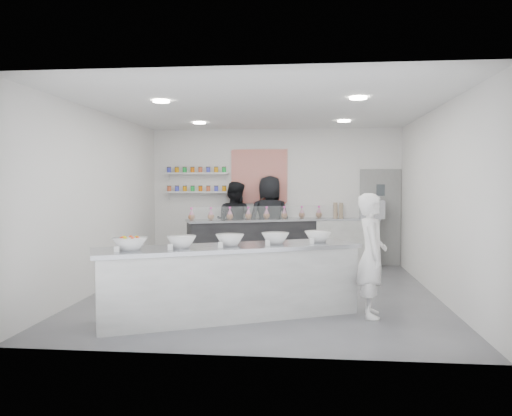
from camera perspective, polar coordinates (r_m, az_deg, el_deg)
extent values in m
plane|color=#515156|center=(8.31, 0.87, -9.67)|extent=(6.00, 6.00, 0.00)
plane|color=white|center=(8.20, 0.89, 11.26)|extent=(6.00, 6.00, 0.00)
plane|color=white|center=(11.11, 2.18, 1.31)|extent=(5.50, 0.00, 5.50)
plane|color=white|center=(8.79, -17.30, 0.76)|extent=(0.00, 6.00, 6.00)
plane|color=white|center=(8.35, 20.04, 0.61)|extent=(0.00, 6.00, 6.00)
cube|color=gray|center=(11.20, 14.00, -1.07)|extent=(0.88, 0.04, 2.10)
cube|color=red|center=(11.11, 0.37, 3.63)|extent=(1.25, 0.03, 1.20)
cube|color=silver|center=(11.25, -6.79, 1.82)|extent=(1.45, 0.22, 0.04)
cube|color=silver|center=(11.25, -6.80, 3.96)|extent=(1.45, 0.22, 0.04)
cylinder|color=white|center=(7.47, -10.78, 11.87)|extent=(0.24, 0.24, 0.02)
cylinder|color=white|center=(7.21, 11.60, 12.19)|extent=(0.24, 0.24, 0.02)
cylinder|color=white|center=(9.97, -6.48, 9.63)|extent=(0.24, 0.24, 0.02)
cylinder|color=white|center=(9.78, 10.02, 9.74)|extent=(0.24, 0.24, 0.02)
cube|color=#B1B1AC|center=(6.77, -2.99, -8.39)|extent=(3.57, 2.20, 0.97)
cube|color=black|center=(10.65, 1.21, -4.04)|extent=(3.36, 1.81, 1.04)
cube|color=white|center=(10.31, 1.69, -0.56)|extent=(3.09, 1.23, 0.28)
cube|color=#B1B1AC|center=(10.97, 10.22, -3.88)|extent=(1.40, 0.45, 1.04)
cube|color=#93969E|center=(10.97, 13.12, -0.18)|extent=(0.50, 0.35, 0.38)
imported|color=white|center=(6.91, 13.08, -5.28)|extent=(0.42, 0.62, 1.67)
imported|color=black|center=(10.94, -2.48, -1.78)|extent=(1.07, 0.95, 1.83)
imported|color=black|center=(10.85, 1.56, -1.46)|extent=(1.10, 0.87, 1.97)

